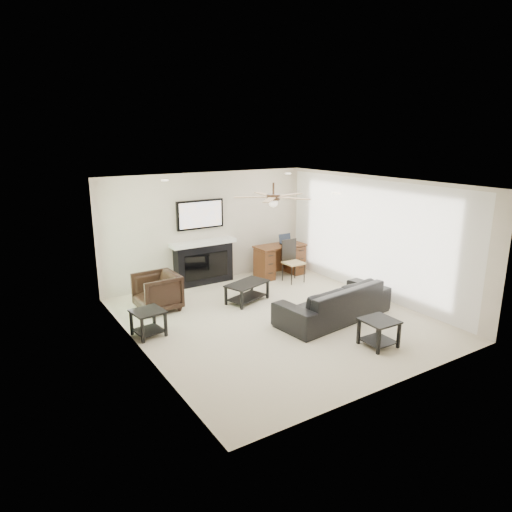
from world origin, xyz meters
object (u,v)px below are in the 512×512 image
object	(u,v)px
armchair	(157,292)
fireplace_unit	(203,243)
coffee_table	(247,292)
sofa	(334,301)
desk	(280,260)

from	to	relation	value
armchair	fireplace_unit	xyz separation A→B (m)	(1.48, 0.97, 0.59)
armchair	coffee_table	bearing A→B (deg)	70.33
sofa	desk	distance (m)	2.78
armchair	coffee_table	xyz separation A→B (m)	(1.70, -0.55, -0.16)
armchair	desk	bearing A→B (deg)	97.73
fireplace_unit	armchair	bearing A→B (deg)	-146.63
sofa	fireplace_unit	bearing A→B (deg)	-76.94
coffee_table	desk	world-z (taller)	desk
coffee_table	fireplace_unit	distance (m)	1.71
desk	armchair	bearing A→B (deg)	-170.53
sofa	armchair	world-z (taller)	armchair
armchair	desk	xyz separation A→B (m)	(3.28, 0.55, 0.02)
coffee_table	desk	xyz separation A→B (m)	(1.58, 1.10, 0.18)
coffee_table	fireplace_unit	size ratio (longest dim) A/B	0.47
fireplace_unit	desk	distance (m)	1.94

